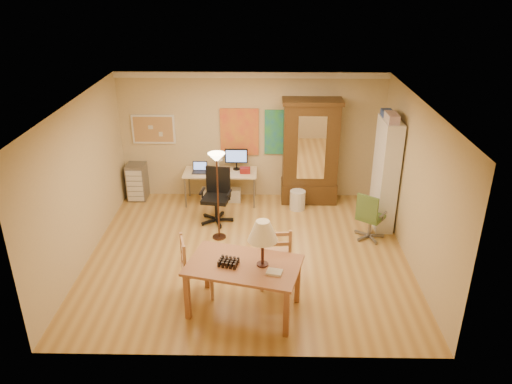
{
  "coord_description": "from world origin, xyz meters",
  "views": [
    {
      "loc": [
        0.28,
        -7.5,
        4.63
      ],
      "look_at": [
        0.14,
        0.3,
        1.07
      ],
      "focal_mm": 35.0,
      "sensor_mm": 36.0,
      "label": 1
    }
  ],
  "objects_px": {
    "dining_table": "(250,255)",
    "office_chair_green": "(369,226)",
    "computer_desk": "(222,183)",
    "bookshelf": "(385,174)",
    "armoire": "(310,158)",
    "office_chair_black": "(217,208)"
  },
  "relations": [
    {
      "from": "office_chair_green",
      "to": "dining_table",
      "type": "bearing_deg",
      "value": -134.49
    },
    {
      "from": "computer_desk",
      "to": "armoire",
      "type": "distance_m",
      "value": 1.92
    },
    {
      "from": "office_chair_black",
      "to": "armoire",
      "type": "height_order",
      "value": "armoire"
    },
    {
      "from": "dining_table",
      "to": "computer_desk",
      "type": "bearing_deg",
      "value": 100.85
    },
    {
      "from": "armoire",
      "to": "bookshelf",
      "type": "bearing_deg",
      "value": -38.66
    },
    {
      "from": "dining_table",
      "to": "computer_desk",
      "type": "distance_m",
      "value": 3.8
    },
    {
      "from": "dining_table",
      "to": "bookshelf",
      "type": "height_order",
      "value": "bookshelf"
    },
    {
      "from": "computer_desk",
      "to": "office_chair_green",
      "type": "xyz_separation_m",
      "value": [
        2.83,
        -1.55,
        -0.17
      ]
    },
    {
      "from": "armoire",
      "to": "bookshelf",
      "type": "height_order",
      "value": "armoire"
    },
    {
      "from": "dining_table",
      "to": "bookshelf",
      "type": "xyz_separation_m",
      "value": [
        2.45,
        2.73,
        0.11
      ]
    },
    {
      "from": "armoire",
      "to": "dining_table",
      "type": "bearing_deg",
      "value": -106.63
    },
    {
      "from": "dining_table",
      "to": "office_chair_green",
      "type": "relative_size",
      "value": 1.9
    },
    {
      "from": "office_chair_black",
      "to": "armoire",
      "type": "distance_m",
      "value": 2.23
    },
    {
      "from": "dining_table",
      "to": "office_chair_green",
      "type": "height_order",
      "value": "dining_table"
    },
    {
      "from": "armoire",
      "to": "office_chair_green",
      "type": "bearing_deg",
      "value": -58.85
    },
    {
      "from": "office_chair_black",
      "to": "bookshelf",
      "type": "distance_m",
      "value": 3.29
    },
    {
      "from": "computer_desk",
      "to": "armoire",
      "type": "height_order",
      "value": "armoire"
    },
    {
      "from": "computer_desk",
      "to": "office_chair_green",
      "type": "bearing_deg",
      "value": -28.69
    },
    {
      "from": "computer_desk",
      "to": "bookshelf",
      "type": "bearing_deg",
      "value": -17.12
    },
    {
      "from": "computer_desk",
      "to": "armoire",
      "type": "xyz_separation_m",
      "value": [
        1.84,
        0.08,
        0.54
      ]
    },
    {
      "from": "office_chair_black",
      "to": "office_chair_green",
      "type": "height_order",
      "value": "office_chair_black"
    },
    {
      "from": "dining_table",
      "to": "office_chair_green",
      "type": "distance_m",
      "value": 3.1
    }
  ]
}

